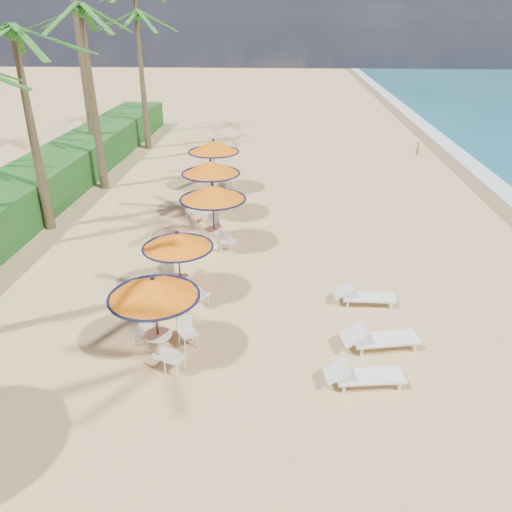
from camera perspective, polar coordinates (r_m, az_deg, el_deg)
The scene contains 14 objects.
ground at distance 13.07m, azimuth 11.40°, elevation -13.08°, with size 160.00×160.00×0.00m, color tan.
scrub_hedge at distance 25.11m, azimuth -24.40°, elevation 6.82°, with size 3.00×40.00×1.80m, color #194716.
station_0 at distance 12.68m, azimuth -11.37°, elevation -4.75°, with size 2.31×2.31×2.41m.
station_1 at distance 15.37m, azimuth -9.03°, elevation 0.76°, with size 2.19×2.19×2.29m.
station_2 at distance 18.67m, azimuth -5.00°, elevation 6.32°, with size 2.49×2.61×2.60m.
station_3 at distance 21.72m, azimuth -5.33°, elevation 9.20°, with size 2.53×2.53×2.64m.
station_4 at distance 25.39m, azimuth -4.65°, elevation 11.71°, with size 2.56×2.65×2.67m.
lounger_near at distance 12.55m, azimuth 11.99°, elevation -13.15°, with size 1.98×0.84×0.69m.
lounger_mid at distance 13.85m, azimuth 13.74°, elevation -9.07°, with size 2.17×1.05×0.75m.
lounger_far at distance 15.76m, azimuth 12.10°, elevation -4.43°, with size 1.87×0.59×0.67m.
palm_3 at distance 21.35m, azimuth -25.77°, elevation 20.75°, with size 5.00×5.00×7.80m.
palm_4 at distance 26.16m, azimuth -19.23°, elevation 23.79°, with size 5.00×5.00×8.52m.
palm_6 at distance 34.34m, azimuth -13.44°, elevation 24.32°, with size 5.00×5.00×8.33m.
person at distance 33.98m, azimuth 18.00°, elevation 11.60°, with size 0.34×0.22×0.93m, color brown.
Camera 1 is at (-1.92, -10.08, 8.10)m, focal length 35.00 mm.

